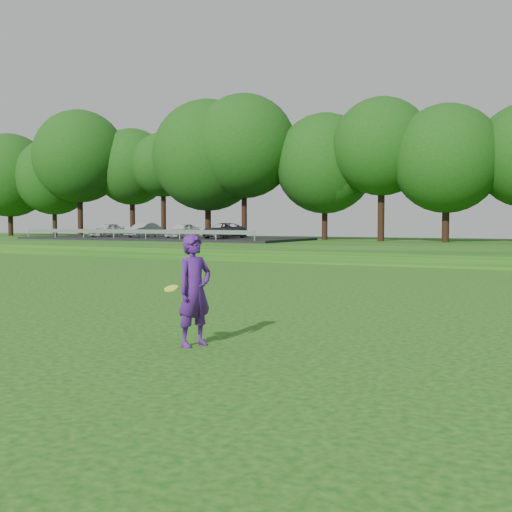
% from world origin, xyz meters
% --- Properties ---
extents(ground, '(140.00, 140.00, 0.00)m').
position_xyz_m(ground, '(0.00, 0.00, 0.00)').
color(ground, '#0D480F').
rests_on(ground, ground).
extents(berm, '(130.00, 30.00, 0.60)m').
position_xyz_m(berm, '(0.00, 34.00, 0.30)').
color(berm, '#0D480F').
rests_on(berm, ground).
extents(walking_path, '(130.00, 1.60, 0.04)m').
position_xyz_m(walking_path, '(0.00, 20.00, 0.02)').
color(walking_path, gray).
rests_on(walking_path, ground).
extents(treeline, '(104.00, 7.00, 15.00)m').
position_xyz_m(treeline, '(0.00, 38.00, 8.10)').
color(treeline, '#1B4710').
rests_on(treeline, berm).
extents(parking_lot, '(24.00, 9.00, 1.38)m').
position_xyz_m(parking_lot, '(-23.62, 32.79, 0.99)').
color(parking_lot, black).
rests_on(parking_lot, berm).
extents(woman, '(0.69, 0.80, 1.87)m').
position_xyz_m(woman, '(2.18, -1.07, 0.94)').
color(woman, '#4B1A79').
rests_on(woman, ground).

